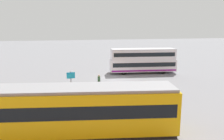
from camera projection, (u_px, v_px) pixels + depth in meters
ground_plane at (115, 79)px, 31.19m from camera, size 160.00×160.00×0.00m
double_decker_bus at (143, 61)px, 34.69m from camera, size 10.33×3.47×3.80m
tram_yellow at (80, 110)px, 15.29m from camera, size 13.41×4.43×3.38m
pedestrian_near_railing at (99, 80)px, 26.62m from camera, size 0.37×0.37×1.63m
pedestrian_railing at (104, 85)px, 25.38m from camera, size 9.99×1.02×1.08m
info_sign at (71, 78)px, 24.58m from camera, size 0.91×0.17×2.42m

